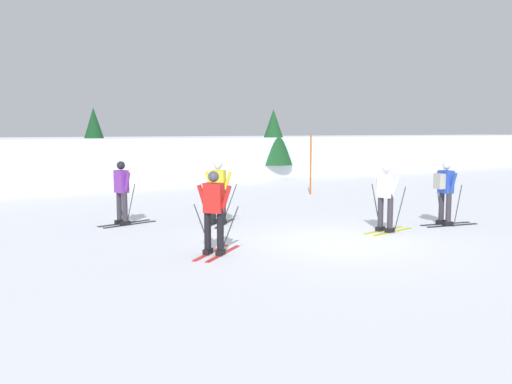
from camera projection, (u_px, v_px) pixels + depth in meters
ground_plane at (340, 242)px, 12.36m from camera, size 120.00×120.00×0.00m
far_snow_ridge at (87, 159)px, 27.67m from camera, size 80.00×8.79×2.17m
skier_blue at (445, 190)px, 14.47m from camera, size 1.64×0.98×1.71m
skier_yellow at (218, 191)px, 14.64m from camera, size 1.43×1.35×1.71m
skier_white at (386, 196)px, 13.49m from camera, size 1.64×1.00×1.71m
skier_purple at (122, 191)px, 14.56m from camera, size 1.64×0.99×1.71m
skier_red at (214, 210)px, 10.99m from camera, size 1.51×1.25×1.71m
trail_marker_pole at (311, 165)px, 21.56m from camera, size 0.06×0.06×2.38m
conifer_far_left at (273, 137)px, 29.24m from camera, size 2.05×2.05×3.66m
conifer_far_right at (94, 139)px, 25.93m from camera, size 1.85×1.85×3.62m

